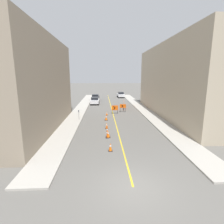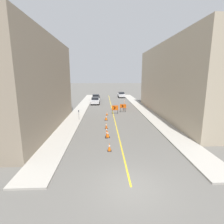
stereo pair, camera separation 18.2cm
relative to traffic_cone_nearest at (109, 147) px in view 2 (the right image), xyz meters
The scene contains 19 objects.
ground_plane 5.08m from the traffic_cone_nearest, 77.69° to the right, with size 300.00×300.00×0.00m, color #605E59.
lane_stripe 19.34m from the traffic_cone_nearest, 86.80° to the left, with size 0.12×48.52×0.01m.
sidewalk_left 19.91m from the traffic_cone_nearest, 104.01° to the left, with size 2.34×48.52×0.13m.
sidewalk_right 20.54m from the traffic_cone_nearest, 70.13° to the left, with size 2.34×48.52×0.13m.
building_facade_left 12.31m from the traffic_cone_nearest, 142.81° to the left, with size 6.00×18.36×10.55m.
building_facade_right 18.20m from the traffic_cone_nearest, 50.29° to the left, with size 6.00×25.75×11.05m.
traffic_cone_nearest is the anchor object (origin of this frame).
traffic_cone_second 3.36m from the traffic_cone_nearest, 91.47° to the left, with size 0.47×0.47×0.71m.
traffic_cone_third 6.44m from the traffic_cone_nearest, 91.49° to the left, with size 0.35×0.35×0.71m.
traffic_cone_fourth 10.50m from the traffic_cone_nearest, 90.79° to the left, with size 0.47×0.47×0.75m.
traffic_cone_fifth 13.77m from the traffic_cone_nearest, 89.90° to the left, with size 0.35×0.35×0.52m.
delineator_post_front 3.20m from the traffic_cone_nearest, 93.43° to the left, with size 0.31×0.31×1.31m.
arrow_barricade_primary 14.85m from the traffic_cone_nearest, 84.62° to the left, with size 1.04×0.10×1.40m.
arrow_barricade_secondary 16.29m from the traffic_cone_nearest, 79.86° to the left, with size 1.06×0.16×1.40m.
safety_mesh_fence 20.98m from the traffic_cone_nearest, 80.08° to the left, with size 0.89×7.03×1.15m.
parked_car_curb_near 25.38m from the traffic_cone_nearest, 95.35° to the left, with size 1.94×4.33×1.59m.
parked_car_curb_mid 31.36m from the traffic_cone_nearest, 94.58° to the left, with size 1.96×4.36×1.59m.
parked_car_curb_far 37.79m from the traffic_cone_nearest, 82.90° to the left, with size 1.96×4.36×1.59m.
parking_meter_near_curb 11.29m from the traffic_cone_nearest, 110.78° to the left, with size 0.12×0.11×1.37m.
Camera 2 is at (-1.49, -8.76, 6.18)m, focal length 28.00 mm.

